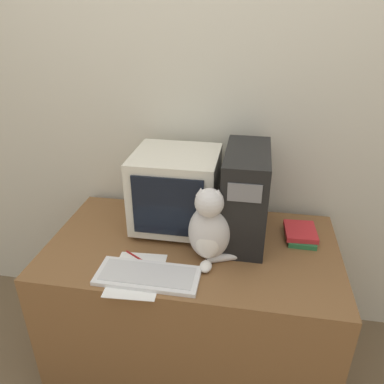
{
  "coord_description": "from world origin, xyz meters",
  "views": [
    {
      "loc": [
        0.25,
        -1.06,
        1.74
      ],
      "look_at": [
        -0.01,
        0.42,
        0.98
      ],
      "focal_mm": 35.0,
      "sensor_mm": 36.0,
      "label": 1
    }
  ],
  "objects_px": {
    "computer_tower": "(245,195)",
    "cat": "(210,229)",
    "book_stack": "(301,234)",
    "pen": "(137,258)",
    "crt_monitor": "(176,190)",
    "keyboard": "(148,275)"
  },
  "relations": [
    {
      "from": "keyboard",
      "to": "book_stack",
      "type": "height_order",
      "value": "book_stack"
    },
    {
      "from": "crt_monitor",
      "to": "book_stack",
      "type": "xyz_separation_m",
      "value": [
        0.61,
        -0.01,
        -0.18
      ]
    },
    {
      "from": "crt_monitor",
      "to": "cat",
      "type": "distance_m",
      "value": 0.31
    },
    {
      "from": "keyboard",
      "to": "pen",
      "type": "relative_size",
      "value": 3.34
    },
    {
      "from": "computer_tower",
      "to": "keyboard",
      "type": "distance_m",
      "value": 0.57
    },
    {
      "from": "crt_monitor",
      "to": "keyboard",
      "type": "bearing_deg",
      "value": -94.79
    },
    {
      "from": "crt_monitor",
      "to": "keyboard",
      "type": "xyz_separation_m",
      "value": [
        -0.03,
        -0.42,
        -0.19
      ]
    },
    {
      "from": "cat",
      "to": "crt_monitor",
      "type": "bearing_deg",
      "value": 129.83
    },
    {
      "from": "computer_tower",
      "to": "keyboard",
      "type": "relative_size",
      "value": 1.02
    },
    {
      "from": "crt_monitor",
      "to": "pen",
      "type": "distance_m",
      "value": 0.38
    },
    {
      "from": "crt_monitor",
      "to": "keyboard",
      "type": "distance_m",
      "value": 0.46
    },
    {
      "from": "pen",
      "to": "keyboard",
      "type": "bearing_deg",
      "value": -54.79
    },
    {
      "from": "book_stack",
      "to": "pen",
      "type": "height_order",
      "value": "book_stack"
    },
    {
      "from": "computer_tower",
      "to": "book_stack",
      "type": "distance_m",
      "value": 0.34
    },
    {
      "from": "keyboard",
      "to": "cat",
      "type": "bearing_deg",
      "value": 37.81
    },
    {
      "from": "computer_tower",
      "to": "book_stack",
      "type": "relative_size",
      "value": 2.27
    },
    {
      "from": "crt_monitor",
      "to": "keyboard",
      "type": "relative_size",
      "value": 0.94
    },
    {
      "from": "book_stack",
      "to": "cat",
      "type": "bearing_deg",
      "value": -151.14
    },
    {
      "from": "crt_monitor",
      "to": "computer_tower",
      "type": "bearing_deg",
      "value": -5.86
    },
    {
      "from": "crt_monitor",
      "to": "pen",
      "type": "bearing_deg",
      "value": -111.31
    },
    {
      "from": "computer_tower",
      "to": "cat",
      "type": "xyz_separation_m",
      "value": [
        -0.14,
        -0.2,
        -0.07
      ]
    },
    {
      "from": "computer_tower",
      "to": "cat",
      "type": "distance_m",
      "value": 0.26
    }
  ]
}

